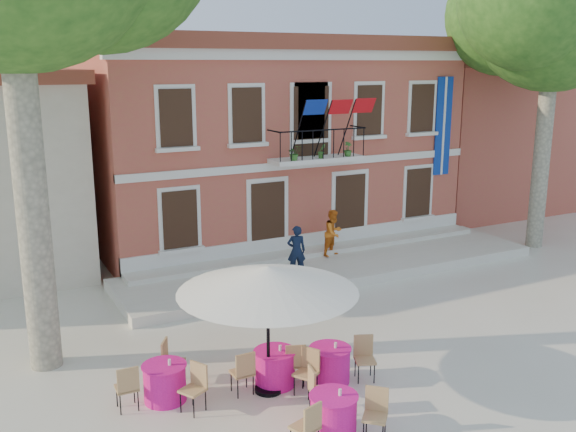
{
  "coord_description": "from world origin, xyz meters",
  "views": [
    {
      "loc": [
        -8.46,
        -12.56,
        6.59
      ],
      "look_at": [
        -0.13,
        3.5,
        2.26
      ],
      "focal_mm": 40.0,
      "sensor_mm": 36.0,
      "label": 1
    }
  ],
  "objects_px": {
    "cafe_table_0": "(333,412)",
    "cafe_table_2": "(165,381)",
    "pedestrian_orange": "(334,233)",
    "pedestrian_navy": "(296,251)",
    "cafe_table_1": "(330,363)",
    "patio_umbrella": "(268,280)",
    "cafe_table_3": "(275,366)",
    "plane_tree_east": "(555,8)"
  },
  "relations": [
    {
      "from": "plane_tree_east",
      "to": "cafe_table_0",
      "type": "bearing_deg",
      "value": -151.19
    },
    {
      "from": "pedestrian_navy",
      "to": "cafe_table_3",
      "type": "height_order",
      "value": "pedestrian_navy"
    },
    {
      "from": "pedestrian_orange",
      "to": "cafe_table_2",
      "type": "relative_size",
      "value": 0.84
    },
    {
      "from": "pedestrian_navy",
      "to": "cafe_table_0",
      "type": "bearing_deg",
      "value": 83.93
    },
    {
      "from": "cafe_table_2",
      "to": "cafe_table_1",
      "type": "bearing_deg",
      "value": -14.23
    },
    {
      "from": "patio_umbrella",
      "to": "cafe_table_0",
      "type": "xyz_separation_m",
      "value": [
        0.37,
        -1.95,
        -1.99
      ]
    },
    {
      "from": "plane_tree_east",
      "to": "cafe_table_2",
      "type": "relative_size",
      "value": 6.07
    },
    {
      "from": "plane_tree_east",
      "to": "pedestrian_navy",
      "type": "height_order",
      "value": "plane_tree_east"
    },
    {
      "from": "cafe_table_0",
      "to": "cafe_table_1",
      "type": "xyz_separation_m",
      "value": [
        0.96,
        1.72,
        -0.01
      ]
    },
    {
      "from": "patio_umbrella",
      "to": "pedestrian_navy",
      "type": "distance_m",
      "value": 6.68
    },
    {
      "from": "cafe_table_0",
      "to": "cafe_table_1",
      "type": "relative_size",
      "value": 0.94
    },
    {
      "from": "pedestrian_orange",
      "to": "cafe_table_1",
      "type": "bearing_deg",
      "value": -142.66
    },
    {
      "from": "cafe_table_2",
      "to": "cafe_table_3",
      "type": "distance_m",
      "value": 2.28
    },
    {
      "from": "plane_tree_east",
      "to": "patio_umbrella",
      "type": "relative_size",
      "value": 3.14
    },
    {
      "from": "pedestrian_navy",
      "to": "pedestrian_orange",
      "type": "distance_m",
      "value": 2.42
    },
    {
      "from": "patio_umbrella",
      "to": "cafe_table_1",
      "type": "height_order",
      "value": "patio_umbrella"
    },
    {
      "from": "pedestrian_navy",
      "to": "cafe_table_2",
      "type": "height_order",
      "value": "pedestrian_navy"
    },
    {
      "from": "pedestrian_navy",
      "to": "cafe_table_1",
      "type": "xyz_separation_m",
      "value": [
        -2.25,
        -5.71,
        -0.66
      ]
    },
    {
      "from": "cafe_table_0",
      "to": "cafe_table_3",
      "type": "relative_size",
      "value": 0.97
    },
    {
      "from": "pedestrian_orange",
      "to": "cafe_table_0",
      "type": "relative_size",
      "value": 0.86
    },
    {
      "from": "pedestrian_orange",
      "to": "cafe_table_3",
      "type": "bearing_deg",
      "value": -150.4
    },
    {
      "from": "cafe_table_1",
      "to": "cafe_table_2",
      "type": "xyz_separation_m",
      "value": [
        -3.33,
        0.84,
        0.01
      ]
    },
    {
      "from": "plane_tree_east",
      "to": "pedestrian_orange",
      "type": "relative_size",
      "value": 7.26
    },
    {
      "from": "cafe_table_0",
      "to": "cafe_table_2",
      "type": "bearing_deg",
      "value": 132.67
    },
    {
      "from": "cafe_table_0",
      "to": "cafe_table_2",
      "type": "distance_m",
      "value": 3.49
    },
    {
      "from": "patio_umbrella",
      "to": "pedestrian_navy",
      "type": "bearing_deg",
      "value": 56.86
    },
    {
      "from": "patio_umbrella",
      "to": "cafe_table_1",
      "type": "distance_m",
      "value": 2.41
    },
    {
      "from": "pedestrian_navy",
      "to": "cafe_table_1",
      "type": "bearing_deg",
      "value": 85.8
    },
    {
      "from": "plane_tree_east",
      "to": "cafe_table_2",
      "type": "xyz_separation_m",
      "value": [
        -15.39,
        -4.6,
        -7.98
      ]
    },
    {
      "from": "cafe_table_0",
      "to": "cafe_table_3",
      "type": "height_order",
      "value": "same"
    },
    {
      "from": "pedestrian_navy",
      "to": "cafe_table_2",
      "type": "xyz_separation_m",
      "value": [
        -5.58,
        -4.87,
        -0.65
      ]
    },
    {
      "from": "pedestrian_orange",
      "to": "pedestrian_navy",
      "type": "bearing_deg",
      "value": -169.64
    },
    {
      "from": "cafe_table_0",
      "to": "cafe_table_2",
      "type": "height_order",
      "value": "same"
    },
    {
      "from": "patio_umbrella",
      "to": "cafe_table_3",
      "type": "height_order",
      "value": "patio_umbrella"
    },
    {
      "from": "plane_tree_east",
      "to": "cafe_table_1",
      "type": "bearing_deg",
      "value": -155.71
    },
    {
      "from": "patio_umbrella",
      "to": "pedestrian_navy",
      "type": "xyz_separation_m",
      "value": [
        3.58,
        5.48,
        -1.35
      ]
    },
    {
      "from": "patio_umbrella",
      "to": "cafe_table_0",
      "type": "distance_m",
      "value": 2.81
    },
    {
      "from": "pedestrian_navy",
      "to": "cafe_table_0",
      "type": "xyz_separation_m",
      "value": [
        -3.21,
        -7.44,
        -0.65
      ]
    },
    {
      "from": "patio_umbrella",
      "to": "cafe_table_2",
      "type": "xyz_separation_m",
      "value": [
        -2.0,
        0.61,
        -1.99
      ]
    },
    {
      "from": "cafe_table_2",
      "to": "pedestrian_navy",
      "type": "bearing_deg",
      "value": 41.13
    },
    {
      "from": "pedestrian_navy",
      "to": "pedestrian_orange",
      "type": "height_order",
      "value": "pedestrian_orange"
    },
    {
      "from": "plane_tree_east",
      "to": "cafe_table_3",
      "type": "relative_size",
      "value": 6.07
    }
  ]
}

